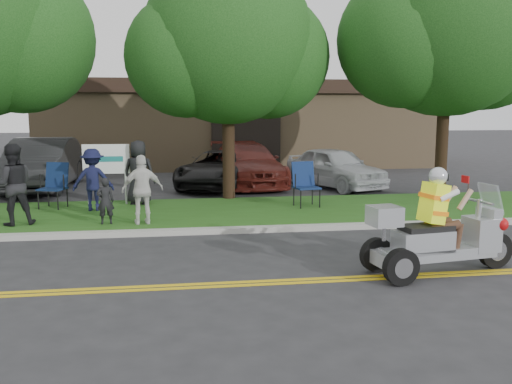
{
  "coord_description": "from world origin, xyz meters",
  "views": [
    {
      "loc": [
        -0.98,
        -8.51,
        2.66
      ],
      "look_at": [
        0.55,
        2.0,
        1.05
      ],
      "focal_mm": 38.0,
      "sensor_mm": 36.0,
      "label": 1
    }
  ],
  "objects": [
    {
      "name": "ground",
      "position": [
        0.0,
        0.0,
        0.0
      ],
      "size": [
        120.0,
        120.0,
        0.0
      ],
      "primitive_type": "plane",
      "color": "#28282B",
      "rests_on": "ground"
    },
    {
      "name": "centerline_near",
      "position": [
        0.0,
        -0.58,
        0.01
      ],
      "size": [
        60.0,
        0.1,
        0.01
      ],
      "primitive_type": "cube",
      "color": "gold",
      "rests_on": "ground"
    },
    {
      "name": "centerline_far",
      "position": [
        0.0,
        -0.42,
        0.01
      ],
      "size": [
        60.0,
        0.1,
        0.01
      ],
      "primitive_type": "cube",
      "color": "gold",
      "rests_on": "ground"
    },
    {
      "name": "curb",
      "position": [
        0.0,
        3.05,
        0.06
      ],
      "size": [
        60.0,
        0.25,
        0.12
      ],
      "primitive_type": "cube",
      "color": "#A8A89E",
      "rests_on": "ground"
    },
    {
      "name": "grass_verge",
      "position": [
        0.0,
        5.2,
        0.06
      ],
      "size": [
        60.0,
        4.0,
        0.1
      ],
      "primitive_type": "cube",
      "color": "#275316",
      "rests_on": "ground"
    },
    {
      "name": "commercial_building",
      "position": [
        2.0,
        18.98,
        2.01
      ],
      "size": [
        18.0,
        8.2,
        4.0
      ],
      "color": "#9E7F5B",
      "rests_on": "ground"
    },
    {
      "name": "tree_mid",
      "position": [
        0.55,
        7.23,
        4.43
      ],
      "size": [
        5.88,
        4.8,
        7.05
      ],
      "color": "#332114",
      "rests_on": "ground"
    },
    {
      "name": "tree_right",
      "position": [
        7.06,
        7.03,
        5.03
      ],
      "size": [
        6.86,
        5.6,
        8.07
      ],
      "color": "#332114",
      "rests_on": "ground"
    },
    {
      "name": "business_sign",
      "position": [
        -2.9,
        6.6,
        1.26
      ],
      "size": [
        1.25,
        0.06,
        1.75
      ],
      "color": "silver",
      "rests_on": "ground"
    },
    {
      "name": "trike_scooter",
      "position": [
        3.18,
        -0.41,
        0.62
      ],
      "size": [
        2.7,
        1.02,
        1.76
      ],
      "rotation": [
        0.0,
        0.0,
        0.15
      ],
      "color": "black",
      "rests_on": "ground"
    },
    {
      "name": "lawn_chair_a",
      "position": [
        -4.21,
        6.32,
        0.77
      ],
      "size": [
        0.79,
        0.8,
        1.19
      ],
      "rotation": [
        0.0,
        0.0,
        -0.3
      ],
      "color": "black",
      "rests_on": "grass_verge"
    },
    {
      "name": "lawn_chair_b",
      "position": [
        2.4,
        5.59,
        0.77
      ],
      "size": [
        0.72,
        0.74,
        1.19
      ],
      "rotation": [
        0.0,
        0.0,
        0.16
      ],
      "color": "black",
      "rests_on": "grass_verge"
    },
    {
      "name": "spectator_adult_mid",
      "position": [
        -4.63,
        4.11,
        1.02
      ],
      "size": [
        1.06,
        0.94,
        1.83
      ],
      "primitive_type": "imported",
      "rotation": [
        0.0,
        0.0,
        3.47
      ],
      "color": "black",
      "rests_on": "grass_verge"
    },
    {
      "name": "spectator_adult_right",
      "position": [
        -1.77,
        3.79,
        0.89
      ],
      "size": [
        0.97,
        0.52,
        1.57
      ],
      "primitive_type": "imported",
      "rotation": [
        0.0,
        0.0,
        3.3
      ],
      "color": "silver",
      "rests_on": "grass_verge"
    },
    {
      "name": "spectator_chair_a",
      "position": [
        -3.14,
        5.69,
        0.9
      ],
      "size": [
        1.05,
        0.63,
        1.59
      ],
      "primitive_type": "imported",
      "rotation": [
        0.0,
        0.0,
        3.18
      ],
      "color": "#131636",
      "rests_on": "grass_verge"
    },
    {
      "name": "spectator_chair_b",
      "position": [
        -2.04,
        6.49,
        0.98
      ],
      "size": [
        0.95,
        0.72,
        1.76
      ],
      "primitive_type": "imported",
      "rotation": [
        0.0,
        0.0,
        2.94
      ],
      "color": "black",
      "rests_on": "grass_verge"
    },
    {
      "name": "child_left",
      "position": [
        -2.61,
        3.91,
        0.64
      ],
      "size": [
        0.42,
        0.31,
        1.06
      ],
      "primitive_type": "imported",
      "rotation": [
        0.0,
        0.0,
        3.3
      ],
      "color": "black",
      "rests_on": "grass_verge"
    },
    {
      "name": "parked_car_left",
      "position": [
        -5.5,
        10.44,
        0.87
      ],
      "size": [
        1.95,
        5.31,
        1.74
      ],
      "primitive_type": "imported",
      "rotation": [
        0.0,
        0.0,
        -0.02
      ],
      "color": "#28292B",
      "rests_on": "ground"
    },
    {
      "name": "parked_car_mid",
      "position": [
        0.46,
        10.15,
        0.64
      ],
      "size": [
        3.69,
        5.05,
        1.28
      ],
      "primitive_type": "imported",
      "rotation": [
        0.0,
        0.0,
        -0.38
      ],
      "color": "black",
      "rests_on": "ground"
    },
    {
      "name": "parked_car_right",
      "position": [
        1.47,
        10.64,
        0.75
      ],
      "size": [
        2.59,
        5.34,
        1.5
      ],
      "primitive_type": "imported",
      "rotation": [
        0.0,
        0.0,
        0.1
      ],
      "color": "#551A14",
      "rests_on": "ground"
    },
    {
      "name": "parked_car_far_right",
      "position": [
        4.41,
        9.52,
        0.71
      ],
      "size": [
        3.12,
        4.47,
        1.41
      ],
      "primitive_type": "imported",
      "rotation": [
        0.0,
        0.0,
        0.39
      ],
      "color": "silver",
      "rests_on": "ground"
    }
  ]
}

